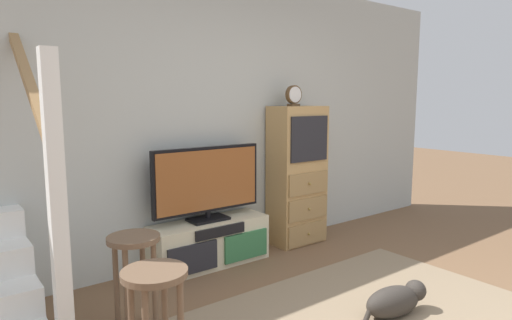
# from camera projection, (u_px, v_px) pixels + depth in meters

# --- Properties ---
(back_wall) EXTENTS (6.40, 0.12, 2.70)m
(back_wall) POSITION_uv_depth(u_px,v_px,m) (221.00, 117.00, 4.24)
(back_wall) COLOR #B2B7B2
(back_wall) RESTS_ON ground_plane
(media_console) EXTENTS (1.11, 0.38, 0.42)m
(media_console) POSITION_uv_depth(u_px,v_px,m) (210.00, 243.00, 4.01)
(media_console) COLOR beige
(media_console) RESTS_ON ground_plane
(television) EXTENTS (1.08, 0.22, 0.68)m
(television) POSITION_uv_depth(u_px,v_px,m) (208.00, 182.00, 3.95)
(television) COLOR black
(television) RESTS_ON media_console
(side_cabinet) EXTENTS (0.58, 0.38, 1.45)m
(side_cabinet) POSITION_uv_depth(u_px,v_px,m) (297.00, 175.00, 4.59)
(side_cabinet) COLOR tan
(side_cabinet) RESTS_ON ground_plane
(desk_clock) EXTENTS (0.19, 0.08, 0.21)m
(desk_clock) POSITION_uv_depth(u_px,v_px,m) (294.00, 96.00, 4.42)
(desk_clock) COLOR #4C3823
(desk_clock) RESTS_ON side_cabinet
(bar_stool_near) EXTENTS (0.34, 0.34, 0.67)m
(bar_stool_near) POSITION_uv_depth(u_px,v_px,m) (155.00, 301.00, 2.23)
(bar_stool_near) COLOR brown
(bar_stool_near) RESTS_ON ground_plane
(bar_stool_far) EXTENTS (0.34, 0.34, 0.65)m
(bar_stool_far) POSITION_uv_depth(u_px,v_px,m) (134.00, 260.00, 2.83)
(bar_stool_far) COLOR brown
(bar_stool_far) RESTS_ON ground_plane
(dog) EXTENTS (0.54, 0.29, 0.23)m
(dog) POSITION_uv_depth(u_px,v_px,m) (396.00, 300.00, 3.07)
(dog) COLOR #332D28
(dog) RESTS_ON ground_plane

